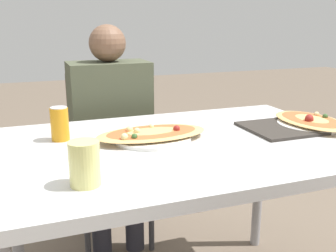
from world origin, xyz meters
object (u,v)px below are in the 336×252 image
object	(u,v)px
person_seated	(111,123)
drink_glass	(85,164)
soda_can	(60,124)
pizza_second	(311,122)
dining_table	(181,161)
chair_far_seated	(108,149)
pizza_main	(152,134)

from	to	relation	value
person_seated	drink_glass	xyz separation A→B (m)	(-0.27, -0.92, 0.14)
soda_can	drink_glass	world-z (taller)	soda_can
drink_glass	pizza_second	xyz separation A→B (m)	(0.98, 0.28, -0.04)
dining_table	drink_glass	xyz separation A→B (m)	(-0.39, -0.26, 0.13)
chair_far_seated	person_seated	distance (m)	0.21
dining_table	chair_far_seated	size ratio (longest dim) A/B	1.43
chair_far_seated	pizza_second	size ratio (longest dim) A/B	2.45
chair_far_seated	person_seated	xyz separation A→B (m)	(-0.00, -0.12, 0.18)
person_seated	pizza_second	size ratio (longest dim) A/B	3.14
pizza_main	person_seated	bearing A→B (deg)	92.61
chair_far_seated	soda_can	distance (m)	0.74
soda_can	person_seated	bearing A→B (deg)	58.71
soda_can	drink_glass	size ratio (longest dim) A/B	1.02
pizza_main	drink_glass	world-z (taller)	drink_glass
pizza_main	dining_table	bearing A→B (deg)	-37.35
chair_far_seated	soda_can	xyz separation A→B (m)	(-0.29, -0.60, 0.32)
dining_table	soda_can	size ratio (longest dim) A/B	10.63
dining_table	soda_can	world-z (taller)	soda_can
person_seated	soda_can	distance (m)	0.58
pizza_second	chair_far_seated	bearing A→B (deg)	132.98
person_seated	pizza_second	xyz separation A→B (m)	(0.71, -0.65, 0.10)
dining_table	drink_glass	world-z (taller)	drink_glass
person_seated	pizza_main	bearing A→B (deg)	92.61
person_seated	pizza_main	distance (m)	0.60
person_seated	soda_can	size ratio (longest dim) A/B	9.50
pizza_main	soda_can	xyz separation A→B (m)	(-0.32, 0.11, 0.04)
chair_far_seated	drink_glass	bearing A→B (deg)	75.44
pizza_second	soda_can	bearing A→B (deg)	170.63
dining_table	chair_far_seated	xyz separation A→B (m)	(-0.12, 0.78, -0.19)
pizza_main	pizza_second	size ratio (longest dim) A/B	1.12
dining_table	pizza_second	bearing A→B (deg)	1.46
person_seated	pizza_main	world-z (taller)	person_seated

